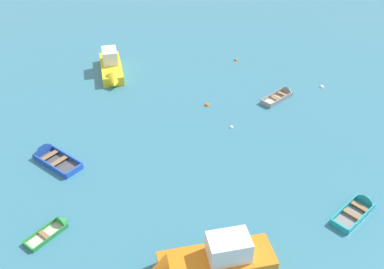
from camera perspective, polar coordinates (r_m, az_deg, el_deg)
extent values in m
cube|color=beige|center=(25.72, -18.73, -12.51)|extent=(2.23, 2.08, 0.07)
cube|color=#288C3D|center=(25.93, -19.36, -11.87)|extent=(1.80, 1.56, 0.26)
cube|color=#288C3D|center=(25.37, -18.17, -12.86)|extent=(1.80, 1.56, 0.26)
cube|color=#288C3D|center=(25.32, -20.91, -13.77)|extent=(0.63, 0.71, 0.26)
cone|color=#288C3D|center=(26.03, -16.64, -10.90)|extent=(0.95, 0.99, 0.84)
cube|color=#937047|center=(25.57, -19.01, -12.43)|extent=(0.70, 0.75, 0.03)
cube|color=gray|center=(27.07, 20.50, -9.98)|extent=(3.00, 2.42, 0.10)
cube|color=teal|center=(27.11, 19.54, -9.20)|extent=(2.59, 1.65, 0.40)
cube|color=teal|center=(26.84, 21.61, -10.32)|extent=(2.59, 1.65, 0.40)
cube|color=teal|center=(25.94, 18.93, -11.50)|extent=(0.68, 1.00, 0.40)
cone|color=teal|center=(28.07, 22.13, -8.04)|extent=(1.16, 1.28, 1.08)
cube|color=#937047|center=(26.80, 20.44, -9.81)|extent=(0.80, 1.02, 0.03)
cube|color=#937047|center=(27.42, 21.33, -8.84)|extent=(0.80, 1.02, 0.03)
cube|color=#4C4C51|center=(30.33, -17.34, -3.56)|extent=(3.14, 3.36, 0.10)
cube|color=blue|center=(29.97, -18.43, -3.98)|extent=(2.31, 2.67, 0.41)
cube|color=blue|center=(30.53, -16.36, -2.70)|extent=(2.31, 2.67, 0.41)
cube|color=blue|center=(29.08, -15.33, -4.68)|extent=(1.13, 1.00, 0.41)
cone|color=blue|center=(31.49, -19.37, -2.00)|extent=(1.53, 1.47, 1.34)
cube|color=#937047|center=(30.07, -17.21, -3.35)|extent=(1.18, 1.09, 0.03)
cube|color=#937047|center=(30.77, -18.34, -2.60)|extent=(1.18, 1.09, 0.03)
cube|color=yellow|center=(40.49, -10.64, 8.58)|extent=(1.96, 5.52, 0.82)
cone|color=yellow|center=(37.94, -10.32, 6.75)|extent=(1.56, 1.13, 1.53)
cube|color=white|center=(40.54, -10.85, 10.21)|extent=(1.36, 2.00, 1.23)
cube|color=black|center=(39.64, -10.80, 10.01)|extent=(1.24, 0.20, 0.54)
cube|color=beige|center=(36.45, 11.17, 4.64)|extent=(2.95, 2.30, 0.10)
cube|color=gray|center=(36.63, 10.57, 5.15)|extent=(2.60, 1.60, 0.40)
cube|color=gray|center=(36.13, 11.83, 4.53)|extent=(2.60, 1.60, 0.40)
cube|color=gray|center=(35.32, 9.69, 4.03)|extent=(0.60, 0.91, 0.40)
cone|color=gray|center=(37.49, 12.68, 5.66)|extent=(1.09, 1.19, 0.97)
cube|color=#937047|center=(36.22, 11.06, 4.87)|extent=(0.74, 0.94, 0.03)
cube|color=#937047|center=(36.85, 11.90, 5.32)|extent=(0.74, 0.94, 0.03)
cube|color=orange|center=(22.74, 3.27, -16.65)|extent=(5.88, 2.08, 0.88)
cube|color=white|center=(22.03, 4.89, -14.67)|extent=(2.12, 1.47, 1.26)
cube|color=black|center=(21.65, 2.46, -14.68)|extent=(0.19, 1.37, 0.55)
sphere|color=silver|center=(32.49, 5.22, 0.93)|extent=(0.30, 0.30, 0.30)
sphere|color=silver|center=(39.24, 16.78, 6.02)|extent=(0.39, 0.39, 0.39)
sphere|color=orange|center=(42.51, 5.83, 9.75)|extent=(0.36, 0.36, 0.36)
sphere|color=orange|center=(35.03, 1.99, 3.88)|extent=(0.39, 0.39, 0.39)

